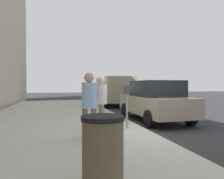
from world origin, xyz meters
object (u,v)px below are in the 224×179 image
trash_bin (103,153)px  pedestrian_at_meter (101,98)px  parked_van_far (114,89)px  parked_sedan_near (154,101)px  pedestrian_bystander (89,100)px  parking_meter (127,97)px

trash_bin → pedestrian_at_meter: bearing=-11.0°
pedestrian_at_meter → parked_van_far: parked_van_far is taller
pedestrian_at_meter → parked_sedan_near: size_ratio=0.39×
pedestrian_at_meter → pedestrian_bystander: bearing=-107.2°
pedestrian_at_meter → pedestrian_bystander: (-1.23, 0.57, 0.03)m
parking_meter → pedestrian_at_meter: pedestrian_at_meter is taller
pedestrian_bystander → parked_van_far: 10.77m
pedestrian_bystander → parked_van_far: size_ratio=0.33×
parking_meter → pedestrian_at_meter: (0.05, 0.86, -0.02)m
parking_meter → pedestrian_at_meter: 0.86m
parked_sedan_near → parked_van_far: 7.16m
parked_sedan_near → parked_van_far: bearing=0.0°
trash_bin → pedestrian_bystander: bearing=-4.1°
parking_meter → parked_van_far: bearing=-11.9°
parking_meter → parked_van_far: 9.26m
parked_sedan_near → trash_bin: size_ratio=4.37×
parking_meter → pedestrian_bystander: size_ratio=0.80×
parking_meter → parked_sedan_near: bearing=-45.1°
parking_meter → parked_sedan_near: size_ratio=0.32×
parking_meter → pedestrian_bystander: 1.85m
parked_sedan_near → parked_van_far: size_ratio=0.84×
parked_van_far → trash_bin: (-12.91, 3.53, -0.60)m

